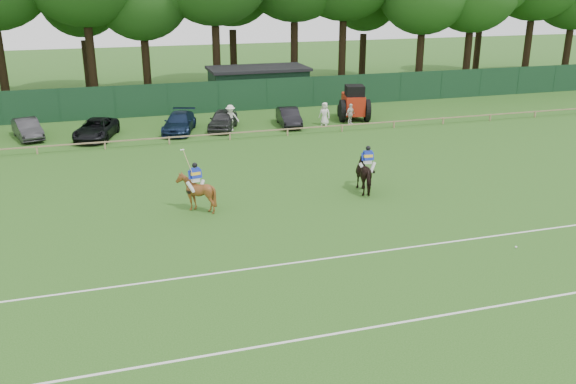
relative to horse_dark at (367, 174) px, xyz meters
name	(u,v)px	position (x,y,z in m)	size (l,w,h in m)	color
ground	(298,251)	(-5.46, -5.76, -0.93)	(160.00, 160.00, 0.00)	#1E4C14
horse_dark	(367,174)	(0.00, 0.00, 0.00)	(1.00, 2.20, 1.86)	black
horse_chestnut	(196,192)	(-8.59, -0.19, -0.04)	(1.43, 1.61, 1.78)	brown
sedan_grey	(27,129)	(-17.34, 16.51, -0.26)	(1.41, 4.05, 1.33)	#2A292C
suv_black	(96,129)	(-12.94, 15.15, -0.28)	(2.17, 4.70, 1.31)	black
sedan_navy	(179,123)	(-7.38, 15.38, -0.26)	(1.88, 4.63, 1.34)	#13213B
hatch_grey	(223,120)	(-4.33, 15.27, -0.23)	(1.65, 4.10, 1.40)	#2E2F31
estate_black	(289,117)	(0.49, 15.03, -0.28)	(1.37, 3.93, 1.29)	black
spectator_left	(230,118)	(-3.87, 14.79, -0.01)	(1.18, 0.68, 1.83)	silver
spectator_mid	(350,114)	(4.89, 14.08, -0.15)	(0.91, 0.38, 1.56)	silver
spectator_right	(325,114)	(3.04, 14.48, -0.09)	(0.82, 0.53, 1.67)	white
rider_dark	(368,158)	(0.00, -0.01, 0.80)	(0.94, 0.40, 1.41)	silver
rider_chestnut	(195,176)	(-8.59, -0.20, 0.74)	(0.96, 0.53, 2.05)	silver
polo_ball	(516,247)	(2.93, -8.04, -0.88)	(0.09, 0.09, 0.09)	silver
pitch_lines	(329,292)	(-5.46, -9.26, -0.92)	(60.00, 5.10, 0.01)	silver
pitch_rail	(215,134)	(-5.46, 12.24, -0.48)	(62.10, 0.10, 0.50)	#997F5B
perimeter_fence	(194,98)	(-5.46, 21.24, 0.32)	(92.08, 0.08, 2.50)	#14351E
utility_shed	(258,85)	(0.54, 24.24, 0.61)	(8.40, 4.40, 3.04)	#14331E
tree_row	(203,95)	(-3.46, 29.24, -0.93)	(96.00, 12.00, 21.00)	#26561C
tractor	(354,103)	(5.77, 15.57, 0.32)	(2.76, 3.54, 2.65)	#A8220F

